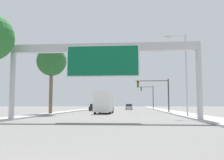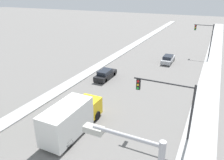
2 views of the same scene
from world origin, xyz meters
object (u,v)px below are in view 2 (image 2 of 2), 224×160
at_px(car_far_left, 168,59).
at_px(traffic_light_near_intersection, 171,99).
at_px(car_mid_center, 105,74).
at_px(truck_box_primary, 71,118).
at_px(traffic_light_mid_block, 206,35).

xyz_separation_m(car_far_left, traffic_light_near_intersection, (4.86, -22.56, 3.19)).
xyz_separation_m(car_far_left, car_mid_center, (-7.00, -12.37, 0.01)).
height_order(truck_box_primary, traffic_light_near_intersection, traffic_light_near_intersection).
bearing_deg(traffic_light_mid_block, traffic_light_near_intersection, -91.50).
bearing_deg(car_mid_center, traffic_light_near_intersection, -40.66).
bearing_deg(car_mid_center, truck_box_primary, -75.72).
height_order(car_mid_center, truck_box_primary, truck_box_primary).
xyz_separation_m(truck_box_primary, traffic_light_mid_block, (9.15, 33.57, 2.76)).
bearing_deg(traffic_light_mid_block, car_mid_center, -122.55).
height_order(car_far_left, car_mid_center, car_mid_center).
relative_size(car_mid_center, traffic_light_near_intersection, 0.86).
bearing_deg(truck_box_primary, car_mid_center, 104.28).
distance_m(car_far_left, traffic_light_near_intersection, 23.29).
relative_size(truck_box_primary, traffic_light_mid_block, 1.15).
relative_size(traffic_light_near_intersection, traffic_light_mid_block, 0.84).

